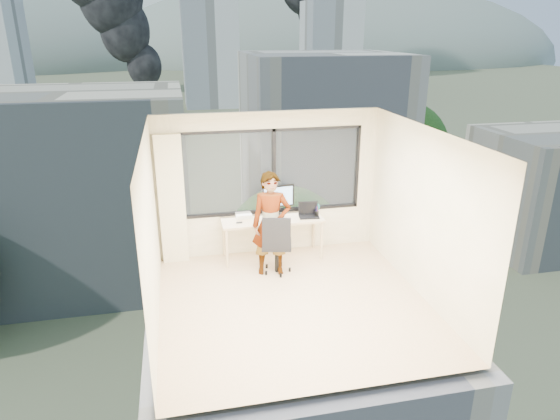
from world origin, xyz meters
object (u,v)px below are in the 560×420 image
object	(u,v)px
game_console	(244,215)
laptop	(309,211)
chair	(277,242)
desk	(272,238)
person	(271,224)
monitor	(278,201)
handbag	(313,207)

from	to	relation	value
game_console	laptop	world-z (taller)	laptop
chair	game_console	size ratio (longest dim) A/B	3.90
desk	person	size ratio (longest dim) A/B	1.02
person	laptop	distance (m)	0.95
chair	monitor	bearing A→B (deg)	89.02
chair	game_console	xyz separation A→B (m)	(-0.45, 0.76, 0.24)
chair	monitor	distance (m)	0.86
chair	person	xyz separation A→B (m)	(-0.09, 0.00, 0.34)
monitor	laptop	bearing A→B (deg)	-22.16
chair	laptop	size ratio (longest dim) A/B	2.90
monitor	laptop	world-z (taller)	monitor
desk	handbag	xyz separation A→B (m)	(0.80, 0.15, 0.47)
laptop	handbag	bearing A→B (deg)	63.04
chair	laptop	bearing A→B (deg)	49.65
person	handbag	bearing A→B (deg)	45.96
desk	person	distance (m)	0.78
chair	handbag	size ratio (longest dim) A/B	4.35
game_console	handbag	size ratio (longest dim) A/B	1.11
chair	monitor	xyz separation A→B (m)	(0.17, 0.68, 0.50)
desk	chair	world-z (taller)	chair
desk	chair	bearing A→B (deg)	-93.87
person	desk	bearing A→B (deg)	85.03
handbag	chair	bearing A→B (deg)	-128.52
person	game_console	xyz separation A→B (m)	(-0.35, 0.76, -0.10)
person	game_console	size ratio (longest dim) A/B	6.35
chair	person	size ratio (longest dim) A/B	0.61
chair	laptop	distance (m)	0.93
handbag	person	bearing A→B (deg)	-131.59
monitor	game_console	world-z (taller)	monitor
laptop	desk	bearing A→B (deg)	-178.51
chair	handbag	world-z (taller)	chair
desk	handbag	size ratio (longest dim) A/B	7.21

